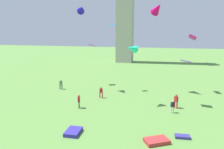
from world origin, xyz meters
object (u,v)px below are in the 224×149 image
at_px(kite_flying_2, 92,45).
at_px(person_0, 176,100).
at_px(person_4, 79,100).
at_px(kite_bundle_0, 157,141).
at_px(kite_flying_7, 193,37).
at_px(kite_bundle_1, 73,132).
at_px(person_3, 172,106).
at_px(kite_flying_5, 113,25).
at_px(kite_flying_4, 186,61).
at_px(kite_flying_8, 157,8).
at_px(kite_bundle_2, 182,137).
at_px(kite_flying_6, 81,9).
at_px(kite_flying_0, 132,49).
at_px(person_1, 61,84).
at_px(person_2, 101,92).

bearing_deg(kite_flying_2, person_0, -52.79).
distance_m(person_4, kite_bundle_0, 11.96).
height_order(kite_flying_7, kite_bundle_1, kite_flying_7).
bearing_deg(kite_flying_7, person_3, -13.67).
xyz_separation_m(person_0, person_3, (-0.50, -1.81, -0.14)).
relative_size(person_0, kite_bundle_1, 0.98).
bearing_deg(person_4, kite_bundle_0, 39.91).
height_order(person_0, kite_flying_5, kite_flying_5).
relative_size(person_3, kite_flying_4, 1.01).
height_order(kite_flying_7, kite_flying_8, kite_flying_8).
bearing_deg(kite_flying_8, kite_flying_5, 150.63).
distance_m(kite_flying_2, kite_bundle_2, 23.86).
distance_m(kite_flying_6, kite_bundle_0, 23.35).
distance_m(person_3, kite_flying_2, 19.05).
height_order(kite_flying_2, kite_flying_6, kite_flying_6).
relative_size(person_0, kite_flying_0, 1.01).
relative_size(person_1, kite_flying_7, 0.92).
xyz_separation_m(kite_flying_6, kite_bundle_1, (4.85, -14.80, -13.05)).
distance_m(kite_flying_0, kite_bundle_2, 12.51).
xyz_separation_m(person_4, kite_flying_6, (-2.65, 8.22, 12.21)).
height_order(kite_flying_0, kite_flying_2, kite_flying_0).
bearing_deg(kite_flying_2, kite_bundle_0, -76.46).
xyz_separation_m(person_1, kite_flying_8, (15.63, 2.68, 12.28)).
bearing_deg(kite_flying_7, kite_flying_4, -9.15).
distance_m(kite_bundle_0, kite_bundle_2, 2.73).
xyz_separation_m(person_4, kite_bundle_1, (2.19, -6.58, -0.84)).
bearing_deg(kite_flying_8, kite_flying_4, -87.99).
distance_m(person_3, kite_flying_6, 20.16).
bearing_deg(kite_bundle_2, person_4, 158.66).
distance_m(person_2, kite_flying_6, 13.45).
xyz_separation_m(kite_flying_5, kite_bundle_2, (10.35, -14.60, -10.64)).
bearing_deg(kite_flying_4, person_3, 75.14).
distance_m(kite_flying_7, kite_bundle_0, 20.55).
bearing_deg(person_1, kite_flying_2, 168.38).
bearing_deg(kite_flying_7, kite_flying_5, -78.79).
distance_m(kite_flying_8, kite_bundle_0, 21.18).
bearing_deg(kite_flying_5, kite_bundle_1, -128.06).
bearing_deg(kite_flying_5, kite_flying_0, -96.22).
distance_m(kite_flying_4, kite_bundle_1, 16.72).
height_order(person_0, person_4, person_0).
xyz_separation_m(kite_flying_8, kite_bundle_0, (1.09, -16.61, -13.08)).
bearing_deg(person_4, person_1, -157.37).
distance_m(kite_flying_6, kite_bundle_2, 23.89).
bearing_deg(kite_flying_4, person_1, 1.25).
height_order(kite_flying_6, kite_bundle_2, kite_flying_6).
height_order(kite_flying_0, kite_flying_6, kite_flying_6).
distance_m(person_3, kite_flying_0, 8.80).
bearing_deg(kite_flying_4, kite_bundle_0, 84.15).
relative_size(kite_flying_0, kite_flying_2, 1.10).
relative_size(person_4, kite_bundle_0, 0.85).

